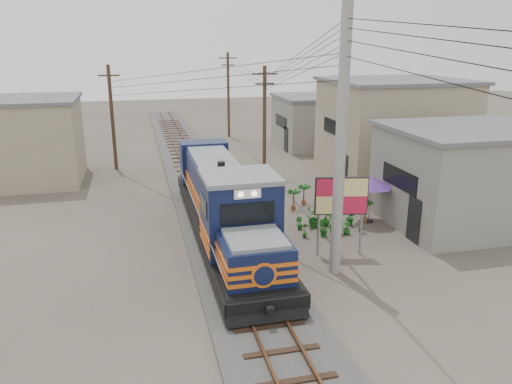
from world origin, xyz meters
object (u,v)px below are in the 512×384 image
object	(u,v)px
locomotive	(224,204)
vendor	(335,188)
market_umbrella	(371,182)
billboard	(341,198)

from	to	relation	value
locomotive	vendor	size ratio (longest dim) A/B	9.31
locomotive	market_umbrella	size ratio (longest dim) A/B	5.52
vendor	locomotive	bearing A→B (deg)	-7.69
locomotive	market_umbrella	bearing A→B (deg)	3.98
locomotive	vendor	bearing A→B (deg)	29.05
billboard	market_umbrella	bearing A→B (deg)	60.12
billboard	vendor	world-z (taller)	billboard
billboard	vendor	bearing A→B (deg)	81.12
billboard	vendor	distance (m)	7.20
locomotive	billboard	distance (m)	5.17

